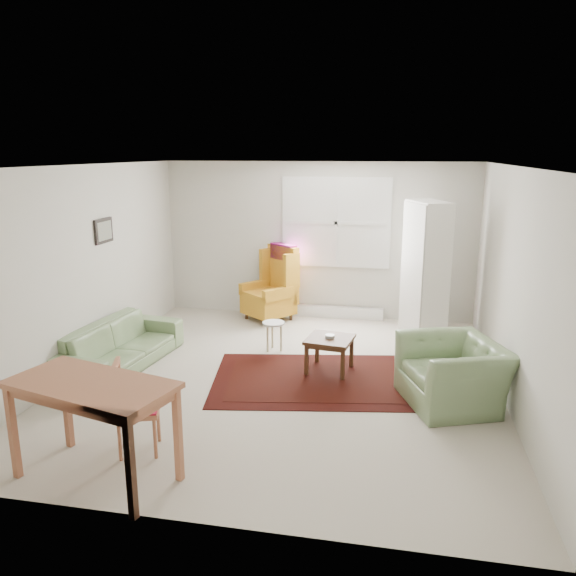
% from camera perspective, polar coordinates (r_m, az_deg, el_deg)
% --- Properties ---
extents(room, '(5.04, 5.54, 2.51)m').
position_cam_1_polar(room, '(6.62, 0.01, 1.55)').
color(room, beige).
rests_on(room, ground).
extents(rug, '(2.84, 2.08, 0.03)m').
position_cam_1_polar(rug, '(6.78, 3.59, -9.22)').
color(rug, black).
rests_on(rug, ground).
extents(sofa, '(0.98, 2.00, 0.77)m').
position_cam_1_polar(sofa, '(7.37, -16.76, -4.79)').
color(sofa, '#708B5C').
rests_on(sofa, ground).
extents(armchair, '(1.25, 1.33, 0.83)m').
position_cam_1_polar(armchair, '(6.29, 16.42, -7.71)').
color(armchair, '#708B5C').
rests_on(armchair, ground).
extents(wingback_chair, '(1.00, 1.01, 1.21)m').
position_cam_1_polar(wingback_chair, '(8.96, -2.01, 0.50)').
color(wingback_chair, orange).
rests_on(wingback_chair, ground).
extents(coffee_table, '(0.61, 0.61, 0.44)m').
position_cam_1_polar(coffee_table, '(6.97, 4.24, -6.74)').
color(coffee_table, '#442715').
rests_on(coffee_table, ground).
extents(stool, '(0.34, 0.34, 0.41)m').
position_cam_1_polar(stool, '(7.67, -1.47, -4.90)').
color(stool, white).
rests_on(stool, ground).
extents(cabinet, '(0.67, 0.89, 1.98)m').
position_cam_1_polar(cabinet, '(8.23, 13.80, 1.68)').
color(cabinet, white).
rests_on(cabinet, ground).
extents(desk, '(1.49, 1.01, 0.86)m').
position_cam_1_polar(desk, '(4.99, -19.02, -13.58)').
color(desk, '#AF6946').
rests_on(desk, ground).
extents(desk_chair, '(0.48, 0.48, 0.86)m').
position_cam_1_polar(desk_chair, '(5.30, -15.00, -11.61)').
color(desk_chair, '#AF6946').
rests_on(desk_chair, ground).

